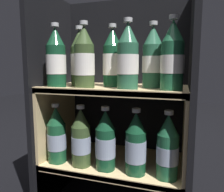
% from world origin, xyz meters
% --- Properties ---
extents(fridge_back_wall, '(0.60, 0.02, 0.89)m').
position_xyz_m(fridge_back_wall, '(0.00, 0.33, 0.45)').
color(fridge_back_wall, black).
rests_on(fridge_back_wall, ground_plane).
extents(fridge_side_left, '(0.02, 0.36, 0.89)m').
position_xyz_m(fridge_side_left, '(-0.29, 0.16, 0.45)').
color(fridge_side_left, black).
rests_on(fridge_side_left, ground_plane).
extents(fridge_side_right, '(0.02, 0.36, 0.89)m').
position_xyz_m(fridge_side_right, '(0.29, 0.16, 0.45)').
color(fridge_side_right, black).
rests_on(fridge_side_right, ground_plane).
extents(shelf_lower, '(0.56, 0.32, 0.20)m').
position_xyz_m(shelf_lower, '(0.00, 0.15, 0.16)').
color(shelf_lower, '#DBBC84').
rests_on(shelf_lower, ground_plane).
extents(shelf_upper, '(0.56, 0.32, 0.51)m').
position_xyz_m(shelf_upper, '(0.00, 0.15, 0.37)').
color(shelf_upper, '#DBBC84').
rests_on(shelf_upper, ground_plane).
extents(bottle_upper_front_0, '(0.08, 0.08, 0.24)m').
position_xyz_m(bottle_upper_front_0, '(-0.21, 0.06, 0.62)').
color(bottle_upper_front_0, '#144228').
rests_on(bottle_upper_front_0, shelf_upper).
extents(bottle_upper_front_1, '(0.08, 0.08, 0.24)m').
position_xyz_m(bottle_upper_front_1, '(-0.09, 0.06, 0.61)').
color(bottle_upper_front_1, '#384C28').
rests_on(bottle_upper_front_1, shelf_upper).
extents(bottle_upper_front_2, '(0.08, 0.08, 0.24)m').
position_xyz_m(bottle_upper_front_2, '(0.07, 0.06, 0.62)').
color(bottle_upper_front_2, '#285B42').
rests_on(bottle_upper_front_2, shelf_upper).
extents(bottle_upper_front_3, '(0.08, 0.08, 0.24)m').
position_xyz_m(bottle_upper_front_3, '(0.22, 0.06, 0.62)').
color(bottle_upper_front_3, '#1E5638').
rests_on(bottle_upper_front_3, shelf_upper).
extents(bottle_upper_back_0, '(0.08, 0.08, 0.24)m').
position_xyz_m(bottle_upper_back_0, '(-0.15, 0.15, 0.61)').
color(bottle_upper_back_0, '#384C28').
rests_on(bottle_upper_back_0, shelf_upper).
extents(bottle_upper_back_1, '(0.08, 0.08, 0.24)m').
position_xyz_m(bottle_upper_back_1, '(-0.01, 0.15, 0.61)').
color(bottle_upper_back_1, '#144228').
rests_on(bottle_upper_back_1, shelf_upper).
extents(bottle_upper_back_2, '(0.08, 0.08, 0.24)m').
position_xyz_m(bottle_upper_back_2, '(0.15, 0.15, 0.62)').
color(bottle_upper_back_2, '#285B42').
rests_on(bottle_upper_back_2, shelf_upper).
extents(bottle_lower_front_0, '(0.08, 0.08, 0.24)m').
position_xyz_m(bottle_lower_front_0, '(-0.22, 0.06, 0.30)').
color(bottle_lower_front_0, '#194C2D').
rests_on(bottle_lower_front_0, shelf_lower).
extents(bottle_lower_front_1, '(0.08, 0.08, 0.24)m').
position_xyz_m(bottle_lower_front_1, '(-0.11, 0.06, 0.30)').
color(bottle_lower_front_1, '#384C28').
rests_on(bottle_lower_front_1, shelf_lower).
extents(bottle_lower_front_2, '(0.08, 0.08, 0.24)m').
position_xyz_m(bottle_lower_front_2, '(-0.01, 0.06, 0.30)').
color(bottle_lower_front_2, '#144228').
rests_on(bottle_lower_front_2, shelf_lower).
extents(bottle_lower_front_3, '(0.08, 0.08, 0.24)m').
position_xyz_m(bottle_lower_front_3, '(0.11, 0.06, 0.30)').
color(bottle_lower_front_3, '#144228').
rests_on(bottle_lower_front_3, shelf_lower).
extents(bottle_lower_front_4, '(0.08, 0.08, 0.24)m').
position_xyz_m(bottle_lower_front_4, '(0.22, 0.06, 0.30)').
color(bottle_lower_front_4, '#1E5638').
rests_on(bottle_lower_front_4, shelf_lower).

